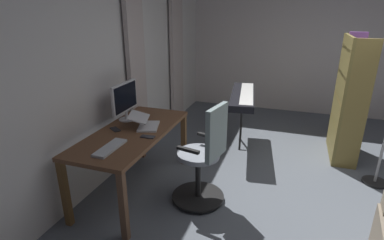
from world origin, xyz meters
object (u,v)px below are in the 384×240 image
Objects in this scene: bookshelf at (346,99)px; piano_keyboard at (243,97)px; desk at (133,138)px; computer_monitor at (125,99)px; office_chair at (204,159)px; cell_phone_face_up at (148,137)px; laptop at (145,123)px; computer_keyboard at (110,148)px; cell_phone_by_monitor at (115,129)px.

bookshelf is 1.25× the size of piano_keyboard.
computer_monitor reaches higher than desk.
computer_monitor is at bearing 88.29° from office_chair.
piano_keyboard reaches higher than cell_phone_face_up.
laptop is (0.14, 0.31, -0.21)m from computer_monitor.
bookshelf is at bearing 134.39° from computer_keyboard.
bookshelf reaches higher than cell_phone_by_monitor.
computer_keyboard is 2.75× the size of cell_phone_face_up.
computer_keyboard is at bearing 19.49° from computer_monitor.
cell_phone_face_up is (-0.36, 0.20, -0.01)m from computer_keyboard.
piano_keyboard is at bearing 150.15° from desk.
desk is at bearing 40.04° from computer_monitor.
computer_monitor is 0.40m from laptop.
piano_keyboard is (-1.31, 1.14, -0.23)m from computer_monitor.
bookshelf is at bearing 159.94° from cell_phone_by_monitor.
office_chair is 1.16m from computer_monitor.
computer_keyboard reaches higher than desk.
cell_phone_by_monitor is (-0.42, -0.22, -0.01)m from computer_keyboard.
desk is at bearing -117.53° from cell_phone_face_up.
office_chair is 0.62m from cell_phone_face_up.
computer_monitor is at bearing -132.75° from cell_phone_face_up.
bookshelf is 1.36m from piano_keyboard.
office_chair reaches higher than computer_keyboard.
laptop is 0.32m from cell_phone_by_monitor.
office_chair is 1.58m from piano_keyboard.
office_chair is 0.77m from laptop.
cell_phone_face_up is (0.38, 0.47, -0.25)m from computer_monitor.
office_chair is at bearing 76.30° from computer_monitor.
piano_keyboard is (-1.58, 0.91, 0.12)m from desk.
office_chair is 2.83× the size of laptop.
cell_phone_by_monitor reaches higher than desk.
computer_monitor is 0.65m from cell_phone_face_up.
piano_keyboard is at bearing -84.08° from bookshelf.
computer_keyboard reaches higher than cell_phone_face_up.
computer_monitor reaches higher than laptop.
office_chair is 2.76× the size of computer_keyboard.
cell_phone_face_up is (0.24, 0.15, -0.05)m from laptop.
piano_keyboard is at bearing 156.81° from computer_keyboard.
piano_keyboard is at bearing 154.54° from cell_phone_face_up.
cell_phone_face_up is (0.10, 0.24, 0.09)m from desk.
laptop is (-0.60, 0.05, 0.04)m from computer_keyboard.
computer_keyboard is 2.22m from piano_keyboard.
desk is 3.96× the size of computer_keyboard.
bookshelf is (-1.45, 2.49, -0.16)m from computer_monitor.
desk is 0.21m from laptop.
computer_monitor reaches higher than piano_keyboard.
bookshelf is at bearing 128.25° from cell_phone_face_up.
bookshelf reaches higher than computer_monitor.
computer_monitor is at bearing -131.43° from laptop.
piano_keyboard reaches higher than cell_phone_by_monitor.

